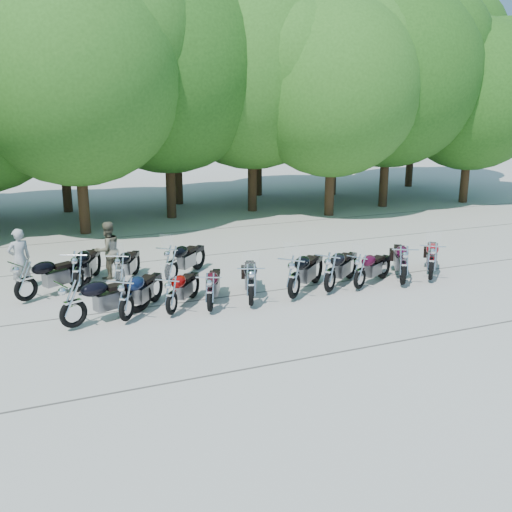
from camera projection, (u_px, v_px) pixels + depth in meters
name	position (u px, v px, depth m)	size (l,w,h in m)	color
ground	(277.00, 310.00, 15.87)	(90.00, 90.00, 0.00)	#9A968B
tree_3	(74.00, 73.00, 22.95)	(8.70, 8.70, 10.67)	#3A2614
tree_4	(166.00, 68.00, 26.02)	(9.13, 9.13, 11.20)	#3A2614
tree_5	(252.00, 71.00, 27.64)	(9.04, 9.04, 11.10)	#3A2614
tree_6	(333.00, 88.00, 26.78)	(8.00, 8.00, 9.82)	#3A2614
tree_7	(390.00, 76.00, 28.83)	(8.79, 8.79, 10.79)	#3A2614
tree_8	(472.00, 95.00, 30.25)	(7.53, 7.53, 9.25)	#3A2614
tree_11	(59.00, 95.00, 27.72)	(7.56, 7.56, 9.28)	#3A2614
tree_12	(175.00, 90.00, 29.74)	(7.88, 7.88, 9.67)	#3A2614
tree_13	(258.00, 84.00, 32.35)	(8.31, 8.31, 10.20)	#3A2614
tree_14	(335.00, 88.00, 32.64)	(8.02, 8.02, 9.84)	#3A2614
tree_15	(416.00, 68.00, 35.33)	(9.67, 9.67, 11.86)	#3A2614
motorcycle_0	(73.00, 303.00, 14.31)	(0.76, 2.49, 1.40)	black
motorcycle_1	(126.00, 298.00, 14.77)	(0.72, 2.35, 1.33)	#0B1633
motorcycle_2	(171.00, 294.00, 15.22)	(0.65, 2.14, 1.21)	#870504
motorcycle_3	(210.00, 291.00, 15.44)	(0.66, 2.16, 1.22)	#3B0814
motorcycle_4	(251.00, 284.00, 15.84)	(0.73, 2.39, 1.35)	black
motorcycle_5	(294.00, 276.00, 16.38)	(0.77, 2.54, 1.43)	black
motorcycle_6	(330.00, 271.00, 16.92)	(0.74, 2.42, 1.37)	black
motorcycle_7	(360.00, 271.00, 17.24)	(0.66, 2.17, 1.22)	#3B081D
motorcycle_8	(404.00, 264.00, 17.58)	(0.75, 2.47, 1.40)	#350721
motorcycle_9	(432.00, 260.00, 18.03)	(0.74, 2.44, 1.38)	#9F0510
motorcycle_10	(25.00, 280.00, 16.18)	(0.73, 2.39, 1.35)	black
motorcycle_11	(78.00, 270.00, 16.94)	(0.76, 2.51, 1.42)	black
motorcycle_12	(120.00, 269.00, 17.29)	(0.68, 2.23, 1.26)	black
motorcycle_13	(171.00, 263.00, 17.84)	(0.72, 2.36, 1.33)	black
rider_0	(19.00, 259.00, 17.33)	(0.66, 0.43, 1.81)	#9D9DA0
rider_1	(108.00, 250.00, 18.39)	(0.87, 0.67, 1.78)	#625C46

